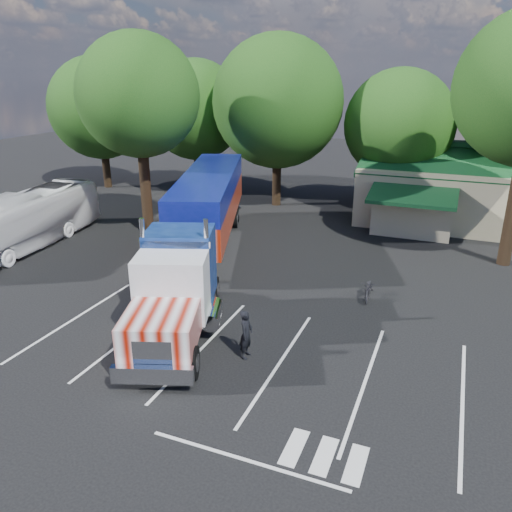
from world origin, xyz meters
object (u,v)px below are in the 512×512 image
at_px(woman, 246,334).
at_px(tour_bus, 24,221).
at_px(semi_truck, 203,216).
at_px(silver_sedan, 401,217).
at_px(bicycle, 369,289).

bearing_deg(woman, tour_bus, 68.08).
relative_size(semi_truck, silver_sedan, 5.74).
height_order(semi_truck, tour_bus, semi_truck).
xyz_separation_m(semi_truck, woman, (6.20, -8.38, -1.74)).
bearing_deg(silver_sedan, woman, 176.66).
bearing_deg(bicycle, semi_truck, 167.21).
bearing_deg(woman, silver_sedan, -10.87).
distance_m(semi_truck, silver_sedan, 15.16).
bearing_deg(silver_sedan, tour_bus, 128.83).
bearing_deg(tour_bus, bicycle, -5.43).
relative_size(woman, silver_sedan, 0.50).
xyz_separation_m(semi_truck, bicycle, (9.57, -1.38, -2.22)).
bearing_deg(silver_sedan, bicycle, -173.69).
relative_size(woman, bicycle, 1.03).
bearing_deg(tour_bus, woman, -27.10).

